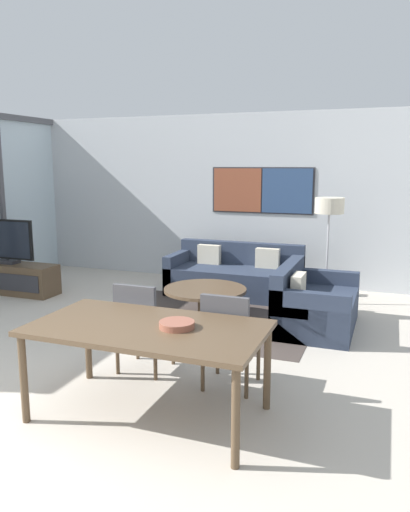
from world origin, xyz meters
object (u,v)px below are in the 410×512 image
Objects in this scene: tv_console at (8,278)px; dining_chair_left at (142,321)px; dining_chair_centre at (229,334)px; television at (6,242)px; coffee_table at (205,296)px; dining_table at (148,334)px; sofa_side at (311,306)px; fruit_bowl at (177,324)px; sofa_main at (236,277)px; floor_lamp at (329,212)px.

dining_chair_left is at bearing -30.31° from tv_console.
tv_console is at bearing 154.53° from dining_chair_centre.
television is 1.13× the size of dining_chair_centre.
dining_chair_left is at bearing -88.92° from coffee_table.
tv_console is 4.71m from dining_table.
dining_chair_left is at bearing 145.85° from sofa_side.
fruit_bowl is at bearing 166.60° from sofa_side.
television is at bearing 154.52° from dining_chair_centre.
dining_chair_left is (-0.45, 0.73, -0.17)m from dining_table.
coffee_table is 1.82m from dining_chair_left.
television reaches higher than sofa_main.
sofa_side is at bearing 4.70° from coffee_table.
television reaches higher than coffee_table.
sofa_main is 2.25× the size of dining_chair_centre.
dining_chair_left is (-1.30, -1.92, 0.24)m from sofa_side.
dining_table is 6.63× the size of fruit_bowl.
television is at bearing 146.57° from fruit_bowl.
dining_table reaches higher than coffee_table.
sofa_side is 0.75× the size of dining_table.
floor_lamp is (0.67, 3.76, 0.54)m from fruit_bowl.
sofa_side is at bearing -92.04° from floor_lamp.
tv_console is 4.89m from fruit_bowl.
tv_console is 3.54m from sofa_main.
television is 0.50× the size of sofa_main.
floor_lamp is at bearing -2.04° from sofa_side.
sofa_side is at bearing -0.65° from tv_console.
fruit_bowl reaches higher than sofa_side.
dining_chair_left is (0.03, -3.15, 0.24)m from sofa_main.
television is 4.71m from sofa_side.
tv_console is 1.86× the size of dining_chair_centre.
fruit_bowl is (-0.21, -0.64, 0.27)m from dining_chair_centre.
television is 3.58m from sofa_main.
coffee_table is (3.34, -0.16, -0.50)m from television.
dining_table is at bearing -123.47° from dining_chair_centre.
fruit_bowl is 0.18× the size of floor_lamp.
coffee_table is at bearing 116.32° from dining_chair_centre.
dining_chair_left is at bearing -89.38° from sofa_main.
floor_lamp is (4.72, 1.08, 1.09)m from tv_console.
floor_lamp is at bearing 12.87° from tv_console.
fruit_bowl reaches higher than coffee_table.
sofa_main is at bearing 100.49° from fruit_bowl.
television is at bearing -167.14° from floor_lamp.
dining_table is (3.82, -2.71, 0.45)m from tv_console.
sofa_main is 1.46× the size of sofa_side.
dining_chair_centre is at bearing -3.77° from dining_chair_left.
dining_chair_left reaches higher than fruit_bowl.
television is 0.94× the size of coffee_table.
tv_console is at bearing -167.13° from floor_lamp.
dining_chair_centre is 3.25m from floor_lamp.
fruit_bowl is (4.06, -2.68, -0.02)m from television.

